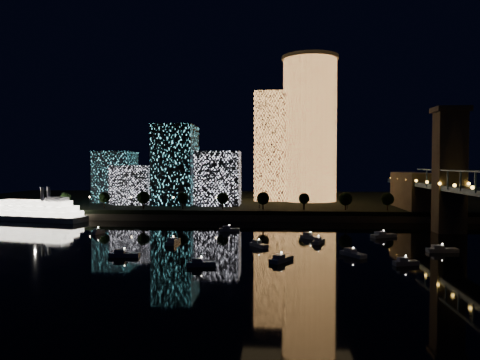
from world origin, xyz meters
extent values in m
plane|color=black|center=(0.00, 0.00, 0.00)|extent=(520.00, 520.00, 0.00)
cube|color=black|center=(0.00, 160.00, 2.50)|extent=(420.00, 160.00, 5.00)
cube|color=#6B5E4C|center=(0.00, 82.00, 1.50)|extent=(420.00, 6.00, 3.00)
cylinder|color=#FFA451|center=(16.79, 143.69, 47.43)|extent=(32.00, 32.00, 84.86)
cylinder|color=#6B5E4C|center=(16.79, 143.69, 90.86)|extent=(34.00, 34.00, 2.00)
cube|color=#FFA451|center=(-6.33, 147.15, 38.05)|extent=(20.78, 20.78, 66.11)
cube|color=silver|center=(-35.12, 112.15, 19.69)|extent=(23.88, 20.20, 29.39)
cube|color=#5DEDFF|center=(-59.72, 117.24, 26.99)|extent=(21.99, 28.59, 43.98)
cube|color=silver|center=(-83.56, 116.01, 15.84)|extent=(21.67, 19.70, 21.67)
cube|color=#5DEDFF|center=(-98.85, 130.72, 19.92)|extent=(21.31, 23.44, 29.84)
cube|color=#6B5E4C|center=(65.00, 50.00, 24.00)|extent=(11.00, 9.00, 48.00)
cube|color=#6B5E4C|center=(65.00, 50.00, 49.00)|extent=(13.00, 11.00, 2.00)
cube|color=#6B5E4C|center=(65.00, 100.00, 11.50)|extent=(12.00, 40.00, 23.00)
cube|color=navy|center=(60.00, 12.00, 21.50)|extent=(0.50, 0.50, 7.00)
cube|color=navy|center=(60.00, 36.00, 21.50)|extent=(0.50, 0.50, 7.00)
cube|color=navy|center=(60.00, 60.00, 21.50)|extent=(0.50, 0.50, 7.00)
sphere|color=gold|center=(59.50, 45.00, 19.80)|extent=(1.20, 1.20, 1.20)
sphere|color=gold|center=(59.50, 90.00, 19.80)|extent=(1.20, 1.20, 1.20)
cube|color=silver|center=(-120.00, 75.59, 1.31)|extent=(53.70, 23.41, 2.62)
cube|color=white|center=(-120.00, 75.59, 3.82)|extent=(49.21, 21.37, 2.40)
cube|color=white|center=(-120.00, 75.59, 6.22)|extent=(44.71, 19.33, 2.40)
cube|color=white|center=(-120.00, 75.59, 8.62)|extent=(38.09, 16.80, 2.40)
cube|color=silver|center=(-107.24, 72.66, 10.69)|extent=(9.97, 8.33, 1.96)
cylinder|color=black|center=(-114.11, 72.00, 13.09)|extent=(1.53, 1.53, 6.54)
cylinder|color=black|center=(-113.13, 76.25, 13.09)|extent=(1.53, 1.53, 6.54)
cube|color=silver|center=(10.71, 20.89, 0.60)|extent=(5.05, 7.92, 1.20)
cube|color=silver|center=(10.29, 19.84, 1.70)|extent=(2.81, 3.19, 1.00)
sphere|color=white|center=(10.71, 20.89, 2.60)|extent=(0.36, 0.36, 0.36)
cube|color=silver|center=(-2.63, -10.48, 0.60)|extent=(7.12, 8.97, 1.20)
cube|color=silver|center=(-3.34, -11.60, 1.70)|extent=(3.60, 3.84, 1.00)
sphere|color=white|center=(-2.63, -10.48, 2.60)|extent=(0.36, 0.36, 0.36)
cube|color=silver|center=(8.65, 30.23, 0.60)|extent=(7.39, 7.37, 1.20)
cube|color=silver|center=(7.81, 31.07, 1.70)|extent=(3.41, 3.41, 1.00)
sphere|color=white|center=(8.65, 30.23, 2.60)|extent=(0.36, 0.36, 0.36)
cube|color=silver|center=(-39.43, 16.59, 0.60)|extent=(3.39, 9.73, 1.20)
cube|color=silver|center=(-39.48, 15.15, 1.70)|extent=(2.61, 3.45, 1.00)
sphere|color=white|center=(-39.43, 16.59, 2.60)|extent=(0.36, 0.36, 0.36)
cube|color=silver|center=(30.95, -12.75, 0.60)|extent=(7.28, 4.09, 1.20)
cube|color=silver|center=(29.95, -13.04, 1.70)|extent=(2.84, 2.42, 1.00)
sphere|color=white|center=(30.95, -12.75, 2.60)|extent=(0.36, 0.36, 0.36)
cube|color=silver|center=(-24.12, -18.03, 0.60)|extent=(7.92, 3.57, 1.20)
cube|color=silver|center=(-25.25, -18.21, 1.70)|extent=(2.94, 2.37, 1.00)
sphere|color=white|center=(-24.12, -18.03, 2.60)|extent=(0.36, 0.36, 0.36)
cube|color=silver|center=(-73.45, 36.46, 0.60)|extent=(3.42, 6.47, 1.20)
cube|color=silver|center=(-73.68, 35.56, 1.70)|extent=(2.08, 2.49, 1.00)
sphere|color=white|center=(-73.45, 36.46, 2.60)|extent=(0.36, 0.36, 0.36)
cube|color=silver|center=(-48.77, -7.10, 0.60)|extent=(8.89, 3.25, 1.20)
cube|color=silver|center=(-50.08, -7.17, 1.70)|extent=(3.18, 2.43, 1.00)
sphere|color=white|center=(-48.77, -7.10, 2.60)|extent=(0.36, 0.36, 0.36)
cube|color=silver|center=(-22.84, 47.34, 0.60)|extent=(8.57, 3.95, 1.20)
cube|color=silver|center=(-24.06, 47.14, 1.70)|extent=(3.20, 2.59, 1.00)
sphere|color=white|center=(-22.84, 47.34, 2.60)|extent=(0.36, 0.36, 0.36)
cube|color=silver|center=(36.19, 35.73, 0.60)|extent=(10.38, 7.37, 1.20)
cube|color=silver|center=(34.85, 35.05, 1.70)|extent=(4.30, 3.90, 1.00)
sphere|color=white|center=(36.19, 35.73, 2.60)|extent=(0.36, 0.36, 0.36)
cube|color=silver|center=(-9.64, 12.07, 0.60)|extent=(6.53, 7.47, 1.20)
cube|color=silver|center=(-10.33, 12.97, 1.70)|extent=(3.17, 3.30, 1.00)
sphere|color=white|center=(-9.64, 12.07, 2.60)|extent=(0.36, 0.36, 0.36)
cube|color=silver|center=(47.58, 7.33, 0.60)|extent=(9.70, 3.98, 1.20)
cube|color=silver|center=(46.17, 7.19, 1.70)|extent=(3.54, 2.78, 1.00)
sphere|color=white|center=(47.58, 7.33, 2.60)|extent=(0.36, 0.36, 0.36)
cube|color=silver|center=(18.79, -1.38, 0.60)|extent=(7.16, 8.87, 1.20)
cube|color=silver|center=(18.06, -0.28, 1.70)|extent=(3.59, 3.82, 1.00)
sphere|color=white|center=(18.79, -1.38, 2.60)|extent=(0.36, 0.36, 0.36)
cylinder|color=black|center=(-110.00, 88.00, 7.00)|extent=(0.70, 0.70, 4.00)
sphere|color=black|center=(-110.00, 88.00, 10.50)|extent=(5.13, 5.13, 5.13)
cylinder|color=black|center=(-90.00, 88.00, 7.00)|extent=(0.70, 0.70, 4.00)
sphere|color=black|center=(-90.00, 88.00, 10.50)|extent=(5.34, 5.34, 5.34)
cylinder|color=black|center=(-70.00, 88.00, 7.00)|extent=(0.70, 0.70, 4.00)
sphere|color=black|center=(-70.00, 88.00, 10.50)|extent=(6.36, 6.36, 6.36)
cylinder|color=black|center=(-50.00, 88.00, 7.00)|extent=(0.70, 0.70, 4.00)
sphere|color=black|center=(-50.00, 88.00, 10.50)|extent=(5.43, 5.43, 5.43)
cylinder|color=black|center=(-30.00, 88.00, 7.00)|extent=(0.70, 0.70, 4.00)
sphere|color=black|center=(-30.00, 88.00, 10.50)|extent=(5.87, 5.87, 5.87)
cylinder|color=black|center=(-10.00, 88.00, 7.00)|extent=(0.70, 0.70, 4.00)
sphere|color=black|center=(-10.00, 88.00, 10.50)|extent=(6.36, 6.36, 6.36)
cylinder|color=black|center=(10.00, 88.00, 7.00)|extent=(0.70, 0.70, 4.00)
sphere|color=black|center=(10.00, 88.00, 10.50)|extent=(5.40, 5.40, 5.40)
cylinder|color=black|center=(30.00, 88.00, 7.00)|extent=(0.70, 0.70, 4.00)
sphere|color=black|center=(30.00, 88.00, 10.50)|extent=(6.58, 6.58, 6.58)
cylinder|color=black|center=(50.00, 88.00, 7.00)|extent=(0.70, 0.70, 4.00)
sphere|color=black|center=(50.00, 88.00, 10.50)|extent=(6.16, 6.16, 6.16)
cylinder|color=black|center=(-100.00, 94.00, 7.50)|extent=(0.24, 0.24, 5.00)
sphere|color=#FFCC7F|center=(-100.00, 94.00, 10.30)|extent=(0.70, 0.70, 0.70)
cylinder|color=black|center=(-78.00, 94.00, 7.50)|extent=(0.24, 0.24, 5.00)
sphere|color=#FFCC7F|center=(-78.00, 94.00, 10.30)|extent=(0.70, 0.70, 0.70)
cylinder|color=black|center=(-56.00, 94.00, 7.50)|extent=(0.24, 0.24, 5.00)
sphere|color=#FFCC7F|center=(-56.00, 94.00, 10.30)|extent=(0.70, 0.70, 0.70)
cylinder|color=black|center=(-34.00, 94.00, 7.50)|extent=(0.24, 0.24, 5.00)
sphere|color=#FFCC7F|center=(-34.00, 94.00, 10.30)|extent=(0.70, 0.70, 0.70)
cylinder|color=black|center=(-12.00, 94.00, 7.50)|extent=(0.24, 0.24, 5.00)
sphere|color=#FFCC7F|center=(-12.00, 94.00, 10.30)|extent=(0.70, 0.70, 0.70)
cylinder|color=black|center=(10.00, 94.00, 7.50)|extent=(0.24, 0.24, 5.00)
sphere|color=#FFCC7F|center=(10.00, 94.00, 10.30)|extent=(0.70, 0.70, 0.70)
cylinder|color=black|center=(32.00, 94.00, 7.50)|extent=(0.24, 0.24, 5.00)
sphere|color=#FFCC7F|center=(32.00, 94.00, 10.30)|extent=(0.70, 0.70, 0.70)
camera|label=1|loc=(-4.84, -141.33, 27.51)|focal=35.00mm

